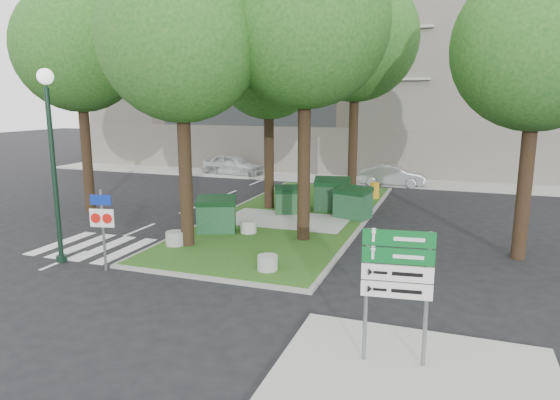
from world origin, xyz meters
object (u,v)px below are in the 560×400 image
at_px(tree_median_near_left, 183,23).
at_px(street_lamp, 51,144).
at_px(tree_median_near_right, 309,5).
at_px(dumpster_d, 353,203).
at_px(bollard_left, 175,238).
at_px(dumpster_b, 290,200).
at_px(litter_bin, 375,190).
at_px(bollard_mid, 248,227).
at_px(tree_street_left, 80,35).
at_px(dumpster_c, 332,195).
at_px(tree_median_mid, 271,52).
at_px(car_silver, 392,176).
at_px(traffic_sign_pole, 102,219).
at_px(dumpster_a, 216,215).
at_px(directional_sign, 397,276).
at_px(bollard_right, 267,263).
at_px(tree_median_far, 359,26).
at_px(car_white, 233,165).
at_px(tree_street_right, 543,29).

xyz_separation_m(tree_median_near_left, street_lamp, (-3.05, -2.71, -3.63)).
distance_m(tree_median_near_right, street_lamp, 9.14).
xyz_separation_m(dumpster_d, bollard_left, (-4.88, -5.97, -0.40)).
distance_m(dumpster_b, litter_bin, 5.47).
bearing_deg(bollard_mid, tree_street_left, 170.14).
xyz_separation_m(dumpster_c, dumpster_d, (1.15, -1.11, -0.07)).
bearing_deg(tree_median_near_right, dumpster_d, 76.28).
bearing_deg(tree_median_mid, tree_median_near_right, -56.31).
bearing_deg(litter_bin, dumpster_c, -111.50).
bearing_deg(bollard_left, car_silver, 70.41).
xyz_separation_m(litter_bin, traffic_sign_pole, (-5.81, -13.22, 1.05)).
bearing_deg(dumpster_c, dumpster_a, -133.20).
height_order(dumpster_a, directional_sign, directional_sign).
bearing_deg(dumpster_c, bollard_right, -99.75).
bearing_deg(litter_bin, tree_street_left, -149.71).
relative_size(tree_median_far, litter_bin, 15.13).
bearing_deg(tree_median_near_left, directional_sign, -36.98).
xyz_separation_m(bollard_left, street_lamp, (-2.58, -2.47, 3.34)).
distance_m(tree_median_near_right, tree_median_mid, 5.50).
relative_size(dumpster_c, bollard_left, 2.73).
distance_m(bollard_left, car_white, 16.76).
xyz_separation_m(dumpster_c, street_lamp, (-6.31, -9.56, 2.86)).
xyz_separation_m(dumpster_a, dumpster_c, (3.20, 5.02, 0.06)).
height_order(dumpster_b, traffic_sign_pole, traffic_sign_pole).
bearing_deg(dumpster_c, directional_sign, -81.97).
distance_m(dumpster_d, car_silver, 9.15).
relative_size(dumpster_d, bollard_left, 2.59).
distance_m(tree_median_far, bollard_mid, 11.18).
bearing_deg(dumpster_a, dumpster_b, 45.73).
bearing_deg(car_silver, bollard_mid, 159.20).
xyz_separation_m(bollard_mid, litter_bin, (3.37, 8.21, 0.17)).
xyz_separation_m(dumpster_d, car_silver, (0.50, 9.14, -0.14)).
bearing_deg(tree_street_left, dumpster_c, 18.07).
xyz_separation_m(tree_median_mid, bollard_mid, (0.74, -4.43, -6.64)).
xyz_separation_m(bollard_mid, car_white, (-6.91, 13.62, 0.38)).
xyz_separation_m(tree_median_far, directional_sign, (3.78, -15.13, -6.49)).
bearing_deg(tree_median_mid, traffic_sign_pole, -100.22).
bearing_deg(tree_median_far, dumpster_b, -118.12).
bearing_deg(bollard_right, car_white, 117.73).
relative_size(tree_median_near_right, dumpster_c, 6.51).
relative_size(tree_median_near_right, bollard_right, 19.17).
xyz_separation_m(tree_street_right, litter_bin, (-5.89, 7.78, -6.47)).
relative_size(dumpster_b, car_silver, 0.41).
bearing_deg(tree_street_left, dumpster_d, 11.07).
distance_m(bollard_right, car_white, 19.49).
distance_m(tree_median_far, traffic_sign_pole, 14.97).
distance_m(tree_median_near_right, car_white, 18.00).
relative_size(dumpster_a, car_silver, 0.46).
xyz_separation_m(tree_median_mid, litter_bin, (4.11, 3.78, -6.47)).
bearing_deg(dumpster_b, bollard_mid, -118.80).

